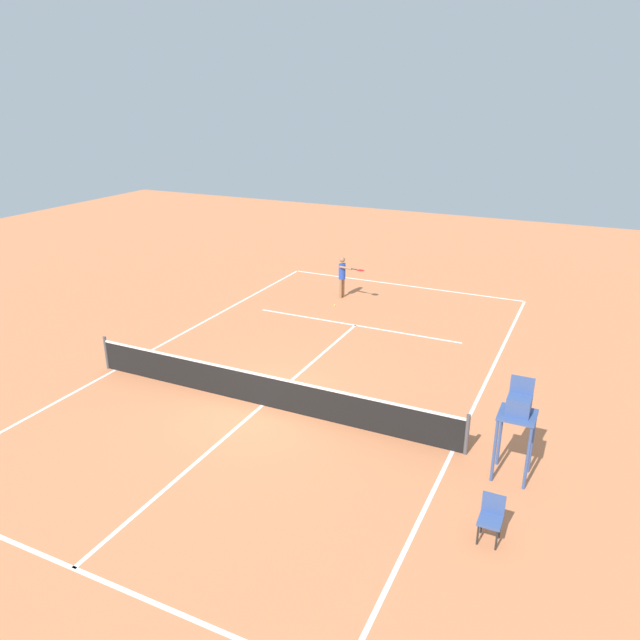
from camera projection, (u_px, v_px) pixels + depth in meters
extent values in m
plane|color=#D37A4C|center=(263.00, 405.00, 16.80)|extent=(60.00, 60.00, 0.00)
cube|color=white|center=(402.00, 285.00, 27.28)|extent=(10.70, 0.10, 0.01)
cube|color=white|center=(453.00, 451.00, 14.65)|extent=(0.10, 24.80, 0.01)
cube|color=white|center=(116.00, 370.00, 18.94)|extent=(0.10, 24.80, 0.01)
cube|color=white|center=(355.00, 325.00, 22.56)|extent=(8.02, 0.10, 0.01)
cube|color=white|center=(73.00, 568.00, 11.03)|extent=(8.02, 0.10, 0.01)
cube|color=white|center=(263.00, 405.00, 16.80)|extent=(0.10, 13.64, 0.01)
cylinder|color=#4C4C51|center=(467.00, 435.00, 14.35)|extent=(0.10, 0.10, 1.07)
cylinder|color=#4C4C51|center=(106.00, 353.00, 18.87)|extent=(0.10, 0.10, 1.07)
cube|color=black|center=(262.00, 391.00, 16.64)|extent=(11.30, 0.03, 0.91)
cube|color=white|center=(262.00, 375.00, 16.47)|extent=(11.30, 0.04, 0.06)
cylinder|color=#9E704C|center=(343.00, 288.00, 25.57)|extent=(0.12, 0.12, 0.82)
cylinder|color=#9E704C|center=(341.00, 289.00, 25.41)|extent=(0.12, 0.12, 0.82)
cylinder|color=#2647B7|center=(342.00, 271.00, 25.23)|extent=(0.28, 0.28, 0.64)
sphere|color=#9E704C|center=(342.00, 260.00, 25.05)|extent=(0.23, 0.23, 0.23)
cylinder|color=#9E704C|center=(344.00, 270.00, 25.36)|extent=(0.09, 0.09, 0.57)
cylinder|color=#9E704C|center=(346.00, 268.00, 24.85)|extent=(0.58, 0.17, 0.09)
cylinder|color=black|center=(354.00, 269.00, 24.64)|extent=(0.26, 0.07, 0.04)
ellipsoid|color=red|center=(361.00, 270.00, 24.49)|extent=(0.36, 0.32, 0.04)
sphere|color=#CCE033|center=(335.00, 305.00, 24.58)|extent=(0.07, 0.07, 0.07)
cylinder|color=#38518C|center=(528.00, 459.00, 12.99)|extent=(0.07, 0.07, 1.55)
cylinder|color=#38518C|center=(494.00, 451.00, 13.27)|extent=(0.07, 0.07, 1.55)
cylinder|color=#38518C|center=(532.00, 443.00, 13.58)|extent=(0.07, 0.07, 1.55)
cylinder|color=#38518C|center=(500.00, 435.00, 13.86)|extent=(0.07, 0.07, 1.55)
cube|color=#38518C|center=(518.00, 415.00, 13.14)|extent=(0.80, 0.80, 0.06)
cube|color=#38518C|center=(519.00, 406.00, 13.06)|extent=(0.50, 0.44, 0.40)
cube|color=#38518C|center=(522.00, 387.00, 13.10)|extent=(0.50, 0.06, 0.50)
cylinder|color=#262626|center=(496.00, 540.00, 11.41)|extent=(0.04, 0.04, 0.45)
cylinder|color=#262626|center=(478.00, 535.00, 11.55)|extent=(0.04, 0.04, 0.45)
cylinder|color=#262626|center=(500.00, 529.00, 11.70)|extent=(0.04, 0.04, 0.45)
cylinder|color=#262626|center=(481.00, 524.00, 11.85)|extent=(0.04, 0.04, 0.45)
cube|color=#38518C|center=(490.00, 521.00, 11.54)|extent=(0.44, 0.44, 0.06)
cube|color=#38518C|center=(494.00, 504.00, 11.63)|extent=(0.44, 0.04, 0.44)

